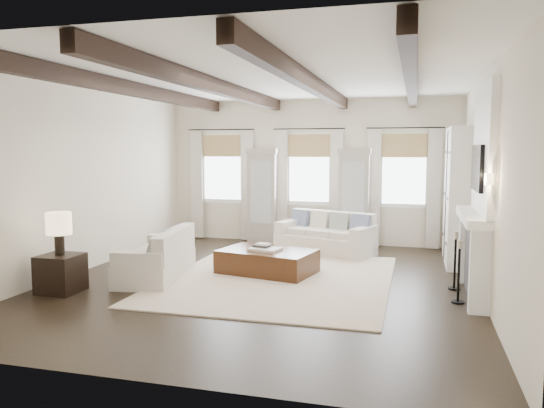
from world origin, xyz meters
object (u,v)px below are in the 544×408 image
(side_table_front, at_px, (61,273))
(ottoman, at_px, (267,262))
(sofa_back, at_px, (326,237))
(side_table_back, at_px, (262,229))
(sofa_left, at_px, (160,258))

(side_table_front, bearing_deg, ottoman, 36.06)
(sofa_back, distance_m, side_table_back, 1.89)
(ottoman, xyz_separation_m, side_table_back, (-0.96, 2.97, 0.07))
(sofa_left, xyz_separation_m, side_table_front, (-1.00, -1.19, -0.05))
(sofa_back, relative_size, ottoman, 1.37)
(sofa_left, xyz_separation_m, ottoman, (1.63, 0.73, -0.12))
(side_table_front, bearing_deg, sofa_left, 49.82)
(side_table_back, bearing_deg, side_table_front, -108.89)
(sofa_left, distance_m, ottoman, 1.79)
(sofa_back, relative_size, side_table_front, 3.79)
(side_table_front, bearing_deg, side_table_back, 71.11)
(sofa_back, xyz_separation_m, sofa_left, (-2.31, -2.77, -0.01))
(sofa_back, distance_m, ottoman, 2.15)
(sofa_left, xyz_separation_m, side_table_back, (0.67, 3.70, -0.05))
(ottoman, bearing_deg, side_table_back, 120.00)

